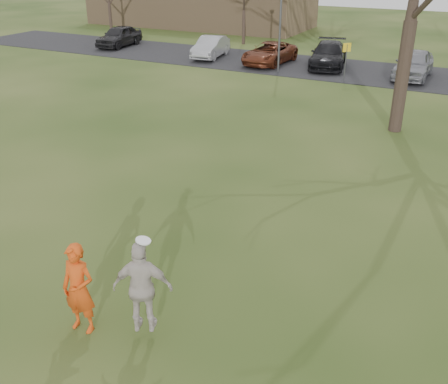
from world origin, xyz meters
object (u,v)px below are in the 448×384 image
at_px(car_1, 211,47).
at_px(car_3, 328,55).
at_px(catching_play, 143,288).
at_px(building, 200,3).
at_px(player_defender, 79,289).
at_px(car_2, 270,53).
at_px(car_0, 119,36).
at_px(lamp_post, 281,0).
at_px(car_4, 414,64).

xyz_separation_m(car_1, car_3, (7.69, 0.68, 0.05)).
xyz_separation_m(car_3, catching_play, (4.11, -24.87, 0.41)).
relative_size(catching_play, building, 0.09).
bearing_deg(building, player_defender, -63.40).
relative_size(car_2, catching_play, 2.44).
bearing_deg(car_2, building, 136.16).
bearing_deg(car_1, car_0, 166.60).
height_order(car_2, lamp_post, lamp_post).
distance_m(player_defender, building, 42.35).
bearing_deg(lamp_post, car_3, 53.53).
distance_m(car_0, catching_play, 31.67).
xyz_separation_m(player_defender, car_0, (-18.46, 25.10, -0.15)).
xyz_separation_m(player_defender, catching_play, (1.24, 0.31, 0.24)).
distance_m(catching_play, building, 42.65).
relative_size(car_4, building, 0.22).
relative_size(car_0, catching_play, 2.26).
bearing_deg(car_2, car_3, 15.22).
bearing_deg(building, catching_play, -61.72).
distance_m(building, lamp_post, 20.99).
bearing_deg(car_0, player_defender, -58.48).
xyz_separation_m(catching_play, lamp_post, (-6.20, 22.05, 2.81)).
relative_size(car_4, lamp_post, 0.71).
xyz_separation_m(car_4, lamp_post, (-7.11, -2.13, 3.17)).
height_order(car_0, building, building).
distance_m(player_defender, car_3, 25.34).
height_order(car_1, car_2, car_1).
bearing_deg(car_4, catching_play, -91.94).
distance_m(car_4, catching_play, 24.20).
distance_m(car_3, lamp_post, 4.76).
height_order(car_0, car_2, car_0).
xyz_separation_m(building, lamp_post, (14.00, -15.50, 2.04)).
height_order(car_3, building, building).
bearing_deg(car_3, catching_play, -92.68).
height_order(car_0, car_1, car_0).
distance_m(car_0, car_2, 12.10).
height_order(catching_play, building, building).
bearing_deg(car_4, player_defender, -94.81).
bearing_deg(car_1, car_3, -4.03).
relative_size(player_defender, car_4, 0.41).
relative_size(car_0, car_2, 0.93).
bearing_deg(player_defender, car_1, 108.11).
xyz_separation_m(car_1, lamp_post, (5.61, -2.15, 3.26)).
distance_m(car_1, car_4, 12.72).
bearing_deg(player_defender, car_3, 91.29).
xyz_separation_m(player_defender, lamp_post, (-4.96, 22.36, 3.05)).
height_order(player_defender, car_1, player_defender).
height_order(player_defender, car_2, player_defender).
bearing_deg(catching_play, car_1, 116.01).
xyz_separation_m(car_2, car_3, (3.51, 0.76, 0.08)).
xyz_separation_m(car_1, car_2, (4.19, -0.08, -0.03)).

